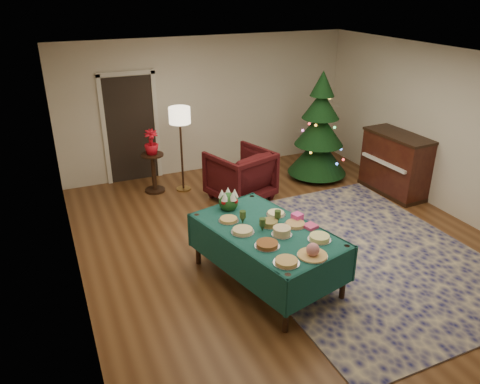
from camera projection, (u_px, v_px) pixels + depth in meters
name	position (u px, v px, depth m)	size (l,w,h in m)	color
room_shell	(294.00, 161.00, 6.53)	(7.00, 7.00, 7.00)	#593319
doorway	(131.00, 126.00, 8.96)	(1.08, 0.04, 2.16)	black
rug	(359.00, 253.00, 6.83)	(3.20, 4.20, 0.02)	#161753
buffet_table	(267.00, 240.00, 5.99)	(1.61, 2.20, 0.77)	black
platter_0	(286.00, 262.00, 5.20)	(0.30, 0.30, 0.05)	silver
platter_1	(313.00, 251.00, 5.32)	(0.35, 0.35, 0.17)	silver
platter_2	(319.00, 238.00, 5.66)	(0.29, 0.29, 0.06)	silver
platter_3	(267.00, 245.00, 5.53)	(0.31, 0.31, 0.05)	silver
platter_4	(282.00, 231.00, 5.77)	(0.26, 0.26, 0.10)	silver
platter_5	(295.00, 224.00, 6.00)	(0.29, 0.29, 0.04)	silver
platter_6	(243.00, 231.00, 5.84)	(0.30, 0.30, 0.05)	silver
platter_7	(269.00, 223.00, 6.00)	(0.25, 0.25, 0.07)	silver
platter_8	(276.00, 214.00, 6.28)	(0.26, 0.26, 0.04)	silver
platter_9	(229.00, 220.00, 6.12)	(0.27, 0.27, 0.04)	silver
goblet_0	(243.00, 217.00, 6.02)	(0.08, 0.08, 0.18)	#2D471E
goblet_1	(278.00, 216.00, 6.04)	(0.08, 0.08, 0.18)	#2D471E
goblet_2	(262.00, 225.00, 5.84)	(0.08, 0.08, 0.18)	#2D471E
napkin_stack	(310.00, 226.00, 5.95)	(0.15, 0.15, 0.04)	#DC3D75
gift_box	(297.00, 217.00, 6.11)	(0.12, 0.12, 0.10)	#EE42A1
centerpiece	(229.00, 200.00, 6.40)	(0.28, 0.28, 0.32)	#1E4C1E
armchair	(240.00, 173.00, 8.38)	(0.98, 0.92, 1.01)	#3E0D0F
floor_lamp	(180.00, 121.00, 8.38)	(0.39, 0.39, 1.60)	#A57F3F
side_table	(154.00, 173.00, 8.73)	(0.42, 0.42, 0.74)	black
potted_plant	(152.00, 147.00, 8.52)	(0.26, 0.46, 0.26)	red
christmas_tree	(319.00, 131.00, 9.13)	(1.50, 1.50, 2.13)	black
piano	(395.00, 164.00, 8.62)	(0.68, 1.34, 1.14)	black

